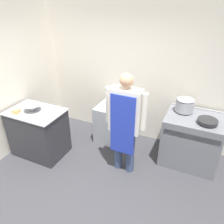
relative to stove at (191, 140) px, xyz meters
The scene contains 12 objects.
ground_plane 2.16m from the stove, 129.46° to the right, with size 14.00×14.00×0.00m, color #38383D.
wall_back 1.67m from the stove, 161.30° to the left, with size 8.00×0.05×2.70m.
wall_left 3.41m from the stove, 169.04° to the right, with size 0.05×8.00×2.70m.
prep_counter 2.81m from the stove, 160.53° to the right, with size 1.01×0.69×0.91m.
stove is the anchor object (origin of this frame).
fridge_unit 1.56m from the stove, behind, with size 0.61×0.67×0.79m.
person_cook 1.35m from the stove, 144.83° to the right, with size 0.68×0.24×1.77m.
mixing_bowl 2.90m from the stove, 160.73° to the right, with size 0.32×0.32×0.13m.
small_bowl 2.95m from the stove, 163.58° to the right, with size 0.21×0.21×0.09m.
plastic_tub 3.15m from the stove, 158.78° to the right, with size 0.11×0.11×0.07m.
stock_pot 0.65m from the stove, 148.31° to the left, with size 0.31×0.31×0.24m.
saute_pan 0.56m from the stove, 34.33° to the right, with size 0.32×0.32×0.06m.
Camera 1 is at (1.39, -1.87, 2.76)m, focal length 35.00 mm.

